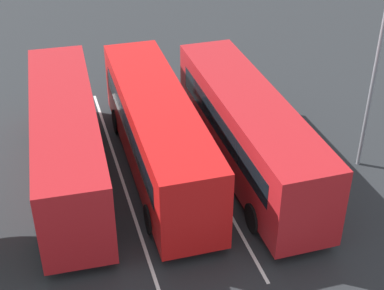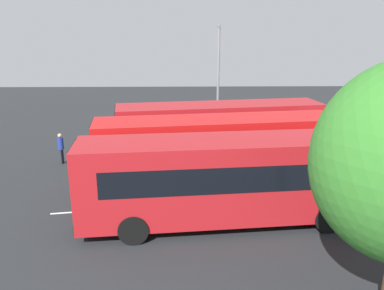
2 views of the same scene
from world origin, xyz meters
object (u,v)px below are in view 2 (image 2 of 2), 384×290
object	(u,v)px
pedestrian	(61,146)
street_lamp	(218,76)
bus_center_right	(227,178)
bus_far_left	(219,131)
bus_center_left	(217,150)

from	to	relation	value
pedestrian	street_lamp	xyz separation A→B (m)	(-9.04, -4.31, 3.34)
bus_center_right	pedestrian	size ratio (longest dim) A/B	6.50
bus_far_left	pedestrian	bearing A→B (deg)	-9.58
street_lamp	bus_center_left	bearing A→B (deg)	0.84
bus_far_left	bus_center_right	distance (m)	7.04
bus_center_right	bus_center_left	bearing A→B (deg)	-93.57
bus_far_left	street_lamp	bearing A→B (deg)	-102.13
bus_center_left	bus_center_right	bearing A→B (deg)	84.40
bus_far_left	street_lamp	world-z (taller)	street_lamp
bus_center_left	bus_center_right	size ratio (longest dim) A/B	1.00
pedestrian	bus_center_right	bearing A→B (deg)	-26.73
bus_center_left	bus_far_left	bearing A→B (deg)	-104.35
bus_center_left	bus_center_right	distance (m)	3.51
bus_center_left	pedestrian	world-z (taller)	bus_center_left
bus_far_left	bus_center_right	world-z (taller)	same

